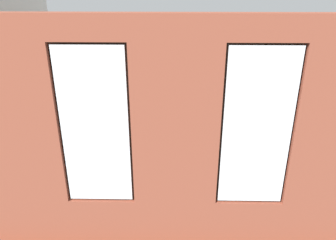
% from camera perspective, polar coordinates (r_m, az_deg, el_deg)
% --- Properties ---
extents(ground_plane, '(7.01, 5.72, 0.10)m').
position_cam_1_polar(ground_plane, '(7.01, 1.17, -6.43)').
color(ground_plane, brown).
extents(brick_wall_with_windows, '(6.41, 0.30, 3.11)m').
position_cam_1_polar(brick_wall_with_windows, '(4.08, 1.30, -4.57)').
color(brick_wall_with_windows, brown).
rests_on(brick_wall_with_windows, ground_plane).
extents(white_wall_right, '(0.10, 4.72, 3.11)m').
position_cam_1_polar(white_wall_right, '(6.93, -25.91, 5.25)').
color(white_wall_right, silver).
rests_on(white_wall_right, ground_plane).
extents(couch_by_window, '(1.90, 0.87, 0.80)m').
position_cam_1_polar(couch_by_window, '(5.27, -2.74, -12.67)').
color(couch_by_window, black).
rests_on(couch_by_window, ground_plane).
extents(couch_left, '(1.01, 1.85, 0.80)m').
position_cam_1_polar(couch_left, '(7.13, 21.82, -4.24)').
color(couch_left, black).
rests_on(couch_left, ground_plane).
extents(coffee_table, '(1.35, 0.74, 0.44)m').
position_cam_1_polar(coffee_table, '(6.83, -2.56, -3.16)').
color(coffee_table, olive).
rests_on(coffee_table, ground_plane).
extents(cup_ceramic, '(0.09, 0.09, 0.11)m').
position_cam_1_polar(cup_ceramic, '(6.73, -6.08, -2.70)').
color(cup_ceramic, silver).
rests_on(cup_ceramic, coffee_table).
extents(candle_jar, '(0.08, 0.08, 0.11)m').
position_cam_1_polar(candle_jar, '(6.89, 0.56, -1.88)').
color(candle_jar, '#B7333D').
rests_on(candle_jar, coffee_table).
extents(table_plant_small, '(0.16, 0.16, 0.24)m').
position_cam_1_polar(table_plant_small, '(6.85, -3.95, -1.42)').
color(table_plant_small, beige).
rests_on(table_plant_small, coffee_table).
extents(remote_black, '(0.15, 0.16, 0.02)m').
position_cam_1_polar(remote_black, '(6.80, -2.57, -2.65)').
color(remote_black, black).
rests_on(remote_black, coffee_table).
extents(remote_silver, '(0.17, 0.13, 0.02)m').
position_cam_1_polar(remote_silver, '(6.70, -1.77, -3.07)').
color(remote_silver, '#B2B2B7').
rests_on(remote_silver, coffee_table).
extents(media_console, '(1.29, 0.42, 0.55)m').
position_cam_1_polar(media_console, '(7.08, -22.68, -5.10)').
color(media_console, black).
rests_on(media_console, ground_plane).
extents(tv_flatscreen, '(0.93, 0.20, 0.68)m').
position_cam_1_polar(tv_flatscreen, '(6.83, -23.46, -0.53)').
color(tv_flatscreen, black).
rests_on(tv_flatscreen, media_console).
extents(papasan_chair, '(1.12, 1.12, 0.70)m').
position_cam_1_polar(papasan_chair, '(8.37, -2.04, 2.43)').
color(papasan_chair, olive).
rests_on(papasan_chair, ground_plane).
extents(potted_plant_beside_window_right, '(1.10, 1.10, 1.42)m').
position_cam_1_polar(potted_plant_beside_window_right, '(5.19, -17.39, -8.52)').
color(potted_plant_beside_window_right, beige).
rests_on(potted_plant_beside_window_right, ground_plane).
extents(potted_plant_near_tv, '(1.01, 1.00, 1.47)m').
position_cam_1_polar(potted_plant_near_tv, '(5.74, -22.60, -5.51)').
color(potted_plant_near_tv, '#47423D').
rests_on(potted_plant_near_tv, ground_plane).
extents(potted_plant_corner_near_left, '(0.93, 0.94, 1.27)m').
position_cam_1_polar(potted_plant_corner_near_left, '(8.85, 18.65, 3.24)').
color(potted_plant_corner_near_left, gray).
rests_on(potted_plant_corner_near_left, ground_plane).
extents(potted_plant_foreground_right, '(0.80, 0.78, 1.24)m').
position_cam_1_polar(potted_plant_foreground_right, '(8.69, -15.95, 5.15)').
color(potted_plant_foreground_right, '#47423D').
rests_on(potted_plant_foreground_right, ground_plane).
extents(potted_plant_by_left_couch, '(0.43, 0.43, 0.69)m').
position_cam_1_polar(potted_plant_by_left_couch, '(8.11, 16.26, 1.01)').
color(potted_plant_by_left_couch, '#47423D').
rests_on(potted_plant_by_left_couch, ground_plane).
extents(potted_plant_between_couches, '(0.57, 0.57, 0.87)m').
position_cam_1_polar(potted_plant_between_couches, '(5.28, 12.84, -10.12)').
color(potted_plant_between_couches, '#9E5638').
rests_on(potted_plant_between_couches, ground_plane).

